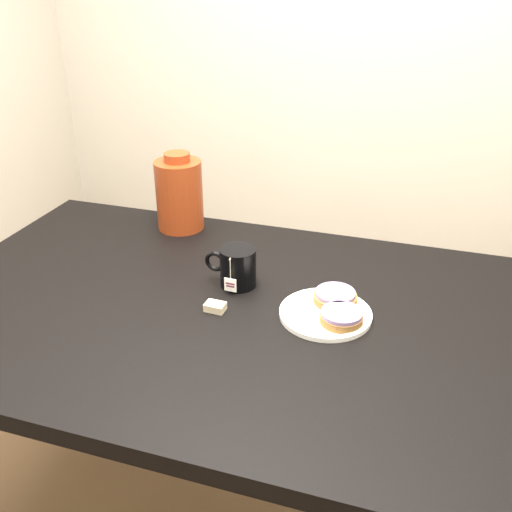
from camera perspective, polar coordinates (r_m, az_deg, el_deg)
name	(u,v)px	position (r m, az deg, el deg)	size (l,w,h in m)	color
table	(221,334)	(1.36, -3.55, -7.79)	(1.40, 0.90, 0.75)	black
plate	(325,313)	(1.27, 6.96, -5.67)	(0.20, 0.20, 0.02)	white
bagel_back	(335,297)	(1.30, 7.92, -4.06)	(0.11, 0.11, 0.03)	brown
bagel_front	(341,317)	(1.24, 8.54, -6.04)	(0.13, 0.13, 0.03)	brown
mug	(237,267)	(1.36, -1.90, -1.09)	(0.13, 0.09, 0.10)	black
teabag_pouch	(215,307)	(1.29, -4.10, -5.10)	(0.04, 0.03, 0.02)	#C6B793
bagel_package	(179,194)	(1.66, -7.68, 6.18)	(0.16, 0.16, 0.23)	#5B1C0C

